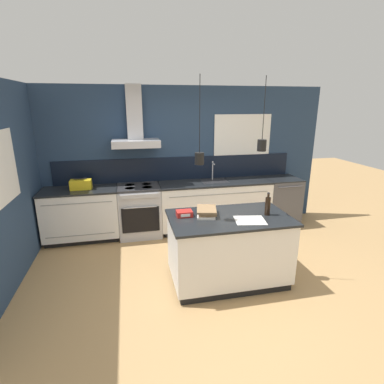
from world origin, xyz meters
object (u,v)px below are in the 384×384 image
oven_range (140,211)px  yellow_toolbox (81,184)px  dishwasher (280,200)px  red_supply_box (184,213)px  bottle_on_island (268,206)px  book_stack (206,212)px

oven_range → yellow_toolbox: (-0.95, 0.00, 0.54)m
dishwasher → red_supply_box: size_ratio=4.56×
dishwasher → oven_range: bearing=-179.9°
oven_range → bottle_on_island: bottle_on_island is taller
dishwasher → bottle_on_island: 2.21m
yellow_toolbox → red_supply_box: bearing=-47.7°
dishwasher → red_supply_box: bearing=-144.4°
red_supply_box → book_stack: bearing=-7.5°
oven_range → yellow_toolbox: 1.09m
book_stack → red_supply_box: size_ratio=1.91×
bottle_on_island → yellow_toolbox: bottle_on_island is taller
bottle_on_island → red_supply_box: 1.07m
oven_range → bottle_on_island: (1.56, -1.78, 0.58)m
book_stack → yellow_toolbox: yellow_toolbox is taller
red_supply_box → yellow_toolbox: yellow_toolbox is taller
red_supply_box → bottle_on_island: bearing=-9.8°
book_stack → dishwasher: bearing=40.0°
book_stack → bottle_on_island: bearing=-10.7°
oven_range → bottle_on_island: size_ratio=3.05×
bottle_on_island → red_supply_box: bottle_on_island is taller
bottle_on_island → dishwasher: bearing=56.5°
oven_range → dishwasher: (2.74, 0.00, -0.00)m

